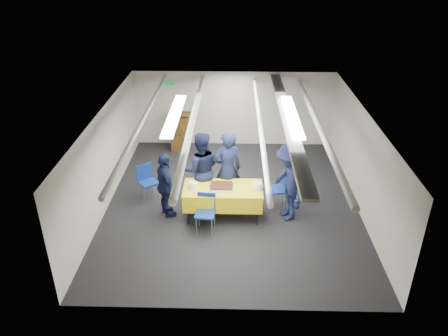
{
  "coord_description": "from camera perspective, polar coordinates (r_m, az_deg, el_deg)",
  "views": [
    {
      "loc": [
        0.03,
        -9.09,
        5.7
      ],
      "look_at": [
        -0.2,
        -0.2,
        1.05
      ],
      "focal_mm": 35.0,
      "sensor_mm": 36.0,
      "label": 1
    }
  ],
  "objects": [
    {
      "name": "sailor_b",
      "position": [
        10.24,
        -3.04,
        -0.2
      ],
      "size": [
        0.98,
        0.81,
        1.86
      ],
      "primitive_type": "imported",
      "rotation": [
        0.0,
        0.0,
        3.26
      ],
      "color": "black",
      "rests_on": "ground"
    },
    {
      "name": "room_shell",
      "position": [
        10.27,
        1.71,
        5.33
      ],
      "size": [
        6.0,
        7.0,
        2.3
      ],
      "color": "beige",
      "rests_on": "ground"
    },
    {
      "name": "chair_left",
      "position": [
        10.85,
        -10.08,
        -1.32
      ],
      "size": [
        0.59,
        0.59,
        0.87
      ],
      "color": "gray",
      "rests_on": "ground"
    },
    {
      "name": "chair_right",
      "position": [
        10.43,
        7.44,
        -2.37
      ],
      "size": [
        0.47,
        0.47,
        0.87
      ],
      "color": "gray",
      "rests_on": "ground"
    },
    {
      "name": "sailor_c",
      "position": [
        9.95,
        -7.64,
        -2.31
      ],
      "size": [
        0.75,
        0.99,
        1.56
      ],
      "primitive_type": "imported",
      "rotation": [
        0.0,
        0.0,
        2.04
      ],
      "color": "black",
      "rests_on": "ground"
    },
    {
      "name": "sailor_a",
      "position": [
        10.19,
        0.42,
        -0.2
      ],
      "size": [
        0.79,
        0.63,
        1.89
      ],
      "primitive_type": "imported",
      "rotation": [
        0.0,
        0.0,
        3.42
      ],
      "color": "black",
      "rests_on": "ground"
    },
    {
      "name": "serving_table",
      "position": [
        9.91,
        -0.14,
        -3.65
      ],
      "size": [
        1.78,
        0.88,
        0.77
      ],
      "color": "black",
      "rests_on": "ground"
    },
    {
      "name": "podium",
      "position": [
        13.26,
        -5.73,
        4.9
      ],
      "size": [
        0.62,
        0.53,
        1.25
      ],
      "color": "brown",
      "rests_on": "ground"
    },
    {
      "name": "ground",
      "position": [
        10.73,
        1.08,
        -4.49
      ],
      "size": [
        7.0,
        7.0,
        0.0
      ],
      "primitive_type": "plane",
      "color": "black",
      "rests_on": "ground"
    },
    {
      "name": "plate_stack_right",
      "position": [
        9.74,
        4.44,
        -2.43
      ],
      "size": [
        0.23,
        0.23,
        0.16
      ],
      "color": "white",
      "rests_on": "serving_table"
    },
    {
      "name": "chair_near",
      "position": [
        9.52,
        -2.38,
        -5.3
      ],
      "size": [
        0.46,
        0.46,
        0.87
      ],
      "color": "gray",
      "rests_on": "ground"
    },
    {
      "name": "plate_stack_left",
      "position": [
        9.76,
        -4.11,
        -2.29
      ],
      "size": [
        0.21,
        0.21,
        0.17
      ],
      "color": "white",
      "rests_on": "serving_table"
    },
    {
      "name": "sailor_d",
      "position": [
        9.82,
        8.51,
        -1.85
      ],
      "size": [
        1.01,
        1.34,
        1.84
      ],
      "primitive_type": "imported",
      "rotation": [
        0.0,
        0.0,
        -1.26
      ],
      "color": "black",
      "rests_on": "ground"
    },
    {
      "name": "sheet_cake",
      "position": [
        9.76,
        -0.33,
        -2.46
      ],
      "size": [
        0.52,
        0.41,
        0.09
      ],
      "color": "white",
      "rests_on": "serving_table"
    }
  ]
}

